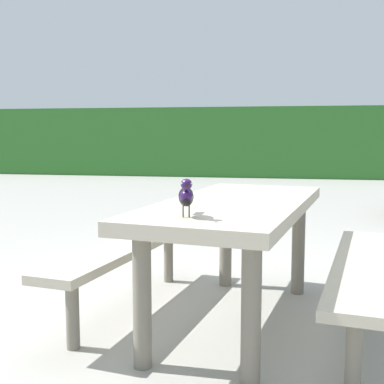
% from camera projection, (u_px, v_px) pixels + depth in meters
% --- Properties ---
extents(ground_plane, '(60.00, 60.00, 0.00)m').
position_uv_depth(ground_plane, '(184.00, 308.00, 3.24)').
color(ground_plane, '#A3A099').
extents(hedge_wall, '(28.00, 2.04, 1.80)m').
position_uv_depth(hedge_wall, '(262.00, 142.00, 13.57)').
color(hedge_wall, '#2D6B28').
rests_on(hedge_wall, ground).
extents(picnic_table_foreground, '(1.95, 1.97, 0.74)m').
position_uv_depth(picnic_table_foreground, '(235.00, 231.00, 2.92)').
color(picnic_table_foreground, '#B2A893').
rests_on(picnic_table_foreground, ground).
extents(bird_grackle, '(0.11, 0.28, 0.18)m').
position_uv_depth(bird_grackle, '(186.00, 195.00, 2.29)').
color(bird_grackle, black).
rests_on(bird_grackle, picnic_table_foreground).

